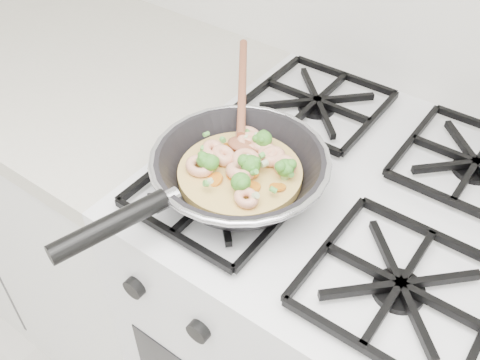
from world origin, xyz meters
The scene contains 3 objects.
stove centered at (0.00, 1.70, 0.46)m, with size 0.60×0.60×0.92m.
counter_left centered at (-0.80, 1.70, 0.45)m, with size 1.00×0.60×0.90m.
skillet centered at (-0.13, 1.58, 0.95)m, with size 0.32×0.55×0.08m.
Camera 1 is at (0.23, 1.09, 1.50)m, focal length 40.23 mm.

